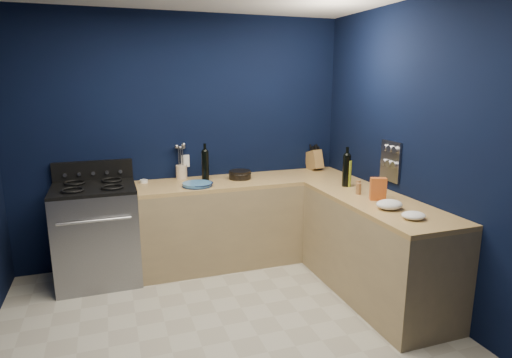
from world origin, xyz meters
name	(u,v)px	position (x,y,z in m)	size (l,w,h in m)	color
floor	(231,342)	(0.00, 0.00, -0.01)	(3.50, 3.50, 0.02)	#ABA796
wall_back	(184,140)	(0.00, 1.76, 1.30)	(3.50, 0.02, 2.60)	black
wall_right	(435,158)	(1.76, 0.00, 1.30)	(0.02, 3.50, 2.60)	black
wall_front	(379,286)	(0.00, -1.76, 1.30)	(3.50, 0.02, 2.60)	black
cab_back	(247,221)	(0.60, 1.44, 0.43)	(2.30, 0.63, 0.86)	#957E56
top_back	(247,181)	(0.60, 1.44, 0.88)	(2.30, 0.63, 0.04)	olive
cab_right	(375,250)	(1.44, 0.29, 0.43)	(0.63, 1.67, 0.86)	#957E56
top_right	(378,202)	(1.44, 0.29, 0.88)	(0.63, 1.67, 0.04)	olive
gas_range	(97,235)	(-0.93, 1.42, 0.46)	(0.76, 0.66, 0.92)	gray
oven_door	(97,248)	(-0.93, 1.10, 0.45)	(0.59, 0.02, 0.42)	black
cooktop	(93,188)	(-0.93, 1.42, 0.94)	(0.76, 0.66, 0.03)	black
backguard	(93,171)	(-0.93, 1.72, 1.04)	(0.76, 0.06, 0.20)	black
spice_panel	(390,161)	(1.74, 0.55, 1.18)	(0.02, 0.28, 0.38)	gray
wall_outlet	(185,161)	(0.00, 1.74, 1.08)	(0.09, 0.02, 0.13)	white
plate_stack	(197,185)	(0.04, 1.30, 0.92)	(0.29, 0.29, 0.04)	teal
ramekin	(144,181)	(-0.45, 1.63, 0.92)	(0.08, 0.08, 0.03)	white
utensil_crock	(182,172)	(-0.05, 1.69, 0.97)	(0.12, 0.12, 0.15)	beige
wine_bottle_back	(205,166)	(0.17, 1.53, 1.05)	(0.08, 0.08, 0.31)	black
lemon_basket	(240,175)	(0.54, 1.48, 0.94)	(0.23, 0.23, 0.09)	black
knife_block	(314,160)	(1.50, 1.67, 1.01)	(0.12, 0.20, 0.22)	olive
wine_bottle_right	(346,171)	(1.43, 0.82, 1.06)	(0.08, 0.08, 0.31)	black
oil_bottle	(348,173)	(1.44, 0.81, 1.03)	(0.06, 0.06, 0.26)	#8FA724
spice_jar_near	(358,189)	(1.38, 0.51, 0.95)	(0.05, 0.05, 0.10)	olive
spice_jar_far	(358,185)	(1.47, 0.66, 0.94)	(0.05, 0.05, 0.09)	olive
crouton_bag	(378,189)	(1.43, 0.29, 1.00)	(0.14, 0.06, 0.20)	#B43525
towel_front	(389,204)	(1.36, 0.02, 0.94)	(0.22, 0.19, 0.08)	white
towel_end	(414,215)	(1.38, -0.25, 0.93)	(0.18, 0.17, 0.06)	white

